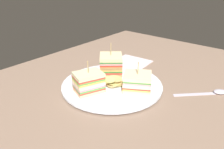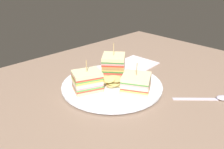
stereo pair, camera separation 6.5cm
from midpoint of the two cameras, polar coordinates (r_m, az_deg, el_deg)
name	(u,v)px [view 1 (the left image)]	position (r cm, az deg, el deg)	size (l,w,h in cm)	color
ground_plane	(112,90)	(67.03, -2.77, -4.04)	(116.12, 76.24, 1.80)	#886D5A
plate	(112,85)	(66.25, -2.80, -2.80)	(29.53, 29.53, 1.23)	white
sandwich_wedge_0	(111,64)	(71.77, -2.86, 2.57)	(10.24, 10.18, 10.13)	beige
sandwich_wedge_1	(89,82)	(61.45, -8.95, -2.03)	(9.13, 8.10, 8.95)	#E5BE8A
sandwich_wedge_2	(137,82)	(62.03, 3.47, -1.92)	(9.76, 10.00, 8.30)	beige
chip_pile	(113,82)	(64.14, -2.56, -1.98)	(7.46, 5.87, 2.92)	#EDD97F
spoon	(213,92)	(67.95, 21.88, -4.33)	(12.24, 12.10, 1.00)	silver
napkin	(130,63)	(83.68, 2.42, 2.99)	(13.45, 12.59, 0.50)	silver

